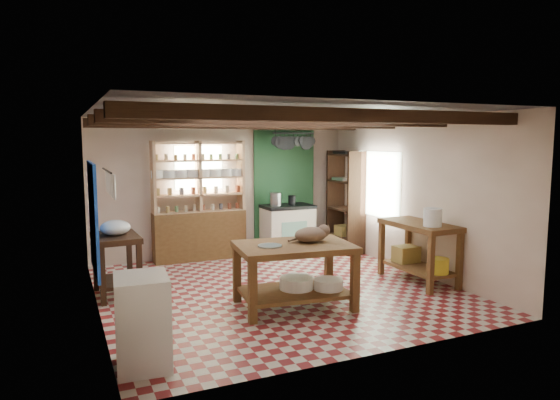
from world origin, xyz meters
name	(u,v)px	position (x,y,z in m)	size (l,w,h in m)	color
floor	(277,290)	(0.00, 0.00, -0.01)	(5.00, 5.00, 0.02)	maroon
ceiling	(277,113)	(0.00, 0.00, 2.60)	(5.00, 5.00, 0.02)	#48494E
wall_back	(224,188)	(0.00, 2.50, 1.30)	(5.00, 0.04, 2.60)	beige
wall_front	(376,231)	(0.00, -2.50, 1.30)	(5.00, 0.04, 2.60)	beige
wall_left	(95,213)	(-2.50, 0.00, 1.30)	(0.04, 5.00, 2.60)	beige
wall_right	(414,195)	(2.50, 0.00, 1.30)	(0.04, 5.00, 2.60)	beige
ceiling_beams	(277,121)	(0.00, 0.00, 2.48)	(5.00, 3.80, 0.15)	#341E12
blue_wall_patch	(93,218)	(-2.47, 0.90, 1.10)	(0.04, 1.40, 1.60)	#1748B0
green_wall_patch	(284,188)	(1.25, 2.47, 1.25)	(1.30, 0.04, 2.30)	#1F4F2B
window_back	(199,168)	(-0.50, 2.48, 1.70)	(0.90, 0.02, 0.80)	white
window_right	(378,184)	(2.48, 1.00, 1.40)	(0.02, 1.30, 1.20)	white
utensil_rail	(107,182)	(-2.44, -1.20, 1.78)	(0.06, 0.90, 0.28)	black
pot_rack	(293,142)	(1.25, 2.05, 2.18)	(0.86, 0.12, 0.36)	black
shelving_unit	(199,201)	(-0.55, 2.31, 1.10)	(1.70, 0.34, 2.20)	tan
tall_rack	(346,201)	(2.28, 1.80, 1.00)	(0.40, 0.86, 2.00)	#341E12
work_table	(294,275)	(-0.10, -0.81, 0.43)	(1.50, 1.00, 0.85)	brown
stove	(287,229)	(1.17, 2.15, 0.47)	(0.97, 0.65, 0.95)	white
prep_table	(117,265)	(-2.20, 0.66, 0.44)	(0.60, 0.87, 0.88)	#341E12
white_cabinet	(142,321)	(-2.22, -1.79, 0.45)	(0.51, 0.61, 0.91)	white
right_counter	(418,252)	(2.18, -0.54, 0.47)	(0.66, 1.31, 0.94)	brown
cat	(311,235)	(0.15, -0.79, 0.95)	(0.45, 0.34, 0.20)	brown
steel_tray	(270,246)	(-0.46, -0.82, 0.86)	(0.31, 0.31, 0.02)	#A4A4AB
basin_large	(296,283)	(-0.05, -0.76, 0.30)	(0.45, 0.45, 0.16)	white
basin_small	(328,284)	(0.33, -0.96, 0.29)	(0.39, 0.39, 0.14)	white
kettle_left	(276,199)	(0.92, 2.15, 1.07)	(0.22, 0.22, 0.25)	#A4A4AB
kettle_right	(292,200)	(1.27, 2.15, 1.04)	(0.15, 0.15, 0.18)	black
enamel_bowl	(115,228)	(-2.20, 0.66, 0.98)	(0.42, 0.42, 0.21)	white
white_bucket	(433,217)	(2.13, -0.89, 1.08)	(0.27, 0.27, 0.27)	white
wicker_basket	(406,254)	(2.18, -0.24, 0.38)	(0.37, 0.30, 0.26)	olive
yellow_tub	(438,266)	(2.18, -0.99, 0.36)	(0.31, 0.31, 0.23)	gold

